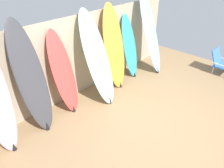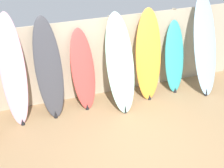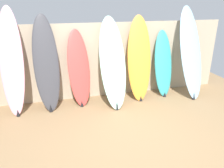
{
  "view_description": "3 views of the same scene",
  "coord_description": "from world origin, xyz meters",
  "px_view_note": "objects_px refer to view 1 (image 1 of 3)",
  "views": [
    {
      "loc": [
        -2.81,
        -1.61,
        2.87
      ],
      "look_at": [
        -0.31,
        0.74,
        0.81
      ],
      "focal_mm": 35.0,
      "sensor_mm": 36.0,
      "label": 1
    },
    {
      "loc": [
        -1.81,
        -3.72,
        4.08
      ],
      "look_at": [
        -0.34,
        0.84,
        0.97
      ],
      "focal_mm": 50.0,
      "sensor_mm": 36.0,
      "label": 2
    },
    {
      "loc": [
        -1.18,
        -3.01,
        2.28
      ],
      "look_at": [
        -0.13,
        0.92,
        0.71
      ],
      "focal_mm": 35.0,
      "sensor_mm": 36.0,
      "label": 3
    }
  ],
  "objects_px": {
    "surfboard_orange_4": "(114,48)",
    "surfboard_charcoal_1": "(31,79)",
    "beach_chair": "(220,62)",
    "surfboard_seafoam_3": "(97,59)",
    "surfboard_red_2": "(63,73)",
    "surfboard_teal_5": "(130,47)",
    "surfboard_skyblue_6": "(150,32)"
  },
  "relations": [
    {
      "from": "surfboard_orange_4",
      "to": "surfboard_charcoal_1",
      "type": "bearing_deg",
      "value": 179.27
    },
    {
      "from": "beach_chair",
      "to": "surfboard_seafoam_3",
      "type": "bearing_deg",
      "value": 173.1
    },
    {
      "from": "surfboard_red_2",
      "to": "surfboard_seafoam_3",
      "type": "relative_size",
      "value": 0.86
    },
    {
      "from": "surfboard_orange_4",
      "to": "surfboard_red_2",
      "type": "bearing_deg",
      "value": 177.21
    },
    {
      "from": "surfboard_charcoal_1",
      "to": "beach_chair",
      "type": "relative_size",
      "value": 3.13
    },
    {
      "from": "surfboard_seafoam_3",
      "to": "beach_chair",
      "type": "height_order",
      "value": "surfboard_seafoam_3"
    },
    {
      "from": "surfboard_charcoal_1",
      "to": "surfboard_teal_5",
      "type": "relative_size",
      "value": 1.26
    },
    {
      "from": "surfboard_orange_4",
      "to": "surfboard_teal_5",
      "type": "xyz_separation_m",
      "value": [
        0.67,
        0.08,
        -0.18
      ]
    },
    {
      "from": "surfboard_seafoam_3",
      "to": "surfboard_skyblue_6",
      "type": "height_order",
      "value": "surfboard_skyblue_6"
    },
    {
      "from": "surfboard_red_2",
      "to": "beach_chair",
      "type": "bearing_deg",
      "value": -24.44
    },
    {
      "from": "surfboard_red_2",
      "to": "surfboard_skyblue_6",
      "type": "xyz_separation_m",
      "value": [
        2.69,
        -0.2,
        0.24
      ]
    },
    {
      "from": "surfboard_red_2",
      "to": "surfboard_teal_5",
      "type": "bearing_deg",
      "value": 0.2
    },
    {
      "from": "surfboard_red_2",
      "to": "surfboard_skyblue_6",
      "type": "relative_size",
      "value": 0.78
    },
    {
      "from": "surfboard_red_2",
      "to": "surfboard_orange_4",
      "type": "xyz_separation_m",
      "value": [
        1.41,
        -0.07,
        0.14
      ]
    },
    {
      "from": "surfboard_teal_5",
      "to": "surfboard_seafoam_3",
      "type": "bearing_deg",
      "value": -170.64
    },
    {
      "from": "surfboard_charcoal_1",
      "to": "surfboard_teal_5",
      "type": "height_order",
      "value": "surfboard_charcoal_1"
    },
    {
      "from": "surfboard_seafoam_3",
      "to": "beach_chair",
      "type": "bearing_deg",
      "value": -26.16
    },
    {
      "from": "surfboard_charcoal_1",
      "to": "surfboard_skyblue_6",
      "type": "bearing_deg",
      "value": -2.61
    },
    {
      "from": "surfboard_orange_4",
      "to": "surfboard_teal_5",
      "type": "relative_size",
      "value": 1.23
    },
    {
      "from": "surfboard_orange_4",
      "to": "surfboard_skyblue_6",
      "type": "relative_size",
      "value": 0.91
    },
    {
      "from": "surfboard_orange_4",
      "to": "surfboard_seafoam_3",
      "type": "bearing_deg",
      "value": -167.78
    },
    {
      "from": "surfboard_teal_5",
      "to": "surfboard_orange_4",
      "type": "bearing_deg",
      "value": -173.59
    },
    {
      "from": "surfboard_charcoal_1",
      "to": "surfboard_skyblue_6",
      "type": "height_order",
      "value": "surfboard_skyblue_6"
    },
    {
      "from": "surfboard_red_2",
      "to": "surfboard_orange_4",
      "type": "relative_size",
      "value": 0.86
    },
    {
      "from": "surfboard_red_2",
      "to": "surfboard_orange_4",
      "type": "height_order",
      "value": "surfboard_orange_4"
    },
    {
      "from": "surfboard_orange_4",
      "to": "surfboard_skyblue_6",
      "type": "distance_m",
      "value": 1.29
    },
    {
      "from": "surfboard_skyblue_6",
      "to": "surfboard_teal_5",
      "type": "bearing_deg",
      "value": 161.47
    },
    {
      "from": "surfboard_skyblue_6",
      "to": "surfboard_charcoal_1",
      "type": "bearing_deg",
      "value": 177.39
    },
    {
      "from": "surfboard_seafoam_3",
      "to": "surfboard_teal_5",
      "type": "bearing_deg",
      "value": 9.36
    },
    {
      "from": "surfboard_seafoam_3",
      "to": "surfboard_skyblue_6",
      "type": "relative_size",
      "value": 0.91
    },
    {
      "from": "beach_chair",
      "to": "surfboard_teal_5",
      "type": "bearing_deg",
      "value": 154.63
    },
    {
      "from": "surfboard_charcoal_1",
      "to": "beach_chair",
      "type": "height_order",
      "value": "surfboard_charcoal_1"
    }
  ]
}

